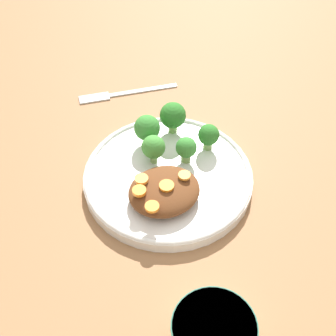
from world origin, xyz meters
name	(u,v)px	position (x,y,z in m)	size (l,w,h in m)	color
ground_plane	(168,181)	(0.00, 0.00, 0.00)	(4.00, 4.00, 0.00)	#8C603D
plate	(168,177)	(0.00, 0.00, 0.01)	(0.28, 0.28, 0.02)	silver
dip_bowl	(213,334)	(-0.07, -0.27, 0.03)	(0.11, 0.11, 0.05)	white
stew_mound	(164,191)	(-0.03, -0.04, 0.04)	(0.12, 0.10, 0.03)	#5B3319
broccoli_floret_0	(173,116)	(0.05, 0.09, 0.06)	(0.05, 0.05, 0.06)	#7FA85B
broccoli_floret_1	(209,136)	(0.09, 0.03, 0.05)	(0.04, 0.04, 0.05)	#7FA85B
broccoli_floret_2	(186,148)	(0.04, 0.02, 0.05)	(0.04, 0.04, 0.05)	#759E51
broccoli_floret_3	(148,128)	(0.00, 0.08, 0.05)	(0.05, 0.05, 0.06)	#759E51
broccoli_floret_4	(153,147)	(-0.01, 0.04, 0.05)	(0.04, 0.04, 0.05)	#7FA85B
carrot_slice_0	(184,175)	(0.01, -0.04, 0.05)	(0.02, 0.02, 0.00)	orange
carrot_slice_1	(152,207)	(-0.06, -0.08, 0.06)	(0.02, 0.02, 0.01)	orange
carrot_slice_2	(167,186)	(-0.03, -0.05, 0.05)	(0.02, 0.02, 0.00)	orange
carrot_slice_3	(139,191)	(-0.07, -0.04, 0.06)	(0.02, 0.02, 0.01)	orange
carrot_slice_4	(141,179)	(-0.06, -0.02, 0.06)	(0.02, 0.02, 0.01)	orange
fork	(119,94)	(0.01, 0.25, 0.00)	(0.20, 0.06, 0.01)	#B3B3B3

